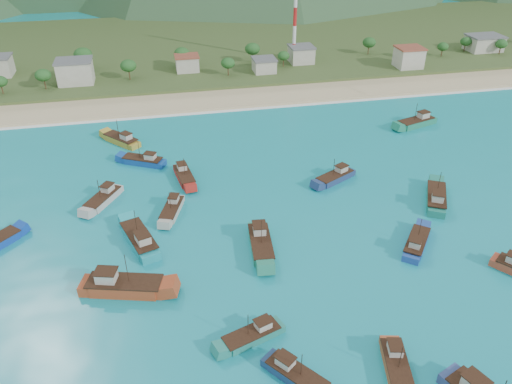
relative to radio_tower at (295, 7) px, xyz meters
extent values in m
plane|color=#0D838F|center=(-39.93, -108.00, -20.37)|extent=(600.00, 600.00, 0.00)
cube|color=beige|center=(-39.93, -29.00, -20.37)|extent=(400.00, 18.00, 1.20)
cube|color=#385123|center=(-39.93, 32.00, -20.37)|extent=(400.00, 110.00, 2.40)
cube|color=white|center=(-39.93, -38.50, -20.37)|extent=(400.00, 2.50, 0.08)
cube|color=beige|center=(-101.20, 4.28, -15.73)|extent=(7.49, 8.18, 6.07)
cube|color=beige|center=(-75.55, -8.89, -15.20)|extent=(10.89, 8.45, 7.12)
cube|color=beige|center=(-39.18, -3.98, -16.28)|extent=(7.68, 6.41, 4.96)
cube|color=beige|center=(-13.35, -10.25, -16.66)|extent=(7.27, 7.33, 4.21)
cube|color=beige|center=(2.13, -2.52, -16.03)|extent=(8.14, 7.85, 5.48)
cube|color=beige|center=(37.57, -15.66, -15.49)|extent=(8.62, 7.67, 6.56)
cube|color=beige|center=(75.98, -2.27, -16.08)|extent=(12.54, 8.97, 5.37)
cylinder|color=red|center=(0.00, 0.00, -15.64)|extent=(1.20, 1.20, 6.26)
cylinder|color=white|center=(0.00, 0.00, -9.38)|extent=(1.20, 1.20, 6.26)
cylinder|color=red|center=(0.00, 0.00, -3.13)|extent=(1.20, 1.20, 6.26)
cube|color=#227E71|center=(-41.17, -125.29, -19.90)|extent=(9.94, 5.77, 1.73)
cube|color=beige|center=(-39.33, -124.66, -18.33)|extent=(2.62, 2.36, 1.41)
cylinder|color=#382114|center=(-41.69, -125.47, -17.08)|extent=(0.12, 0.12, 3.90)
cube|color=#AA221A|center=(-46.62, -76.66, -19.84)|extent=(4.48, 10.54, 1.86)
cube|color=beige|center=(-46.93, -74.59, -18.16)|extent=(2.19, 2.57, 1.51)
cylinder|color=#382114|center=(-46.54, -77.23, -16.82)|extent=(0.12, 0.12, 4.18)
cube|color=#134393|center=(-55.67, -67.11, -19.82)|extent=(10.63, 7.53, 1.89)
cube|color=beige|center=(-53.79, -68.09, -18.11)|extent=(2.97, 2.78, 1.53)
cylinder|color=#382114|center=(-56.20, -66.83, -16.75)|extent=(0.12, 0.12, 4.25)
cube|color=#9F4C29|center=(-23.08, -134.81, -19.87)|extent=(5.14, 10.28, 1.80)
cube|color=beige|center=(-22.61, -132.84, -18.24)|extent=(2.28, 2.60, 1.46)
cylinder|color=#382114|center=(-23.21, -135.35, -16.95)|extent=(0.12, 0.12, 4.04)
cube|color=navy|center=(-13.84, -84.02, -19.83)|extent=(10.55, 7.55, 1.88)
cube|color=beige|center=(-11.98, -83.03, -18.13)|extent=(2.96, 2.77, 1.53)
cylinder|color=#382114|center=(-14.36, -84.30, -16.78)|extent=(0.12, 0.12, 4.22)
cube|color=teal|center=(-56.76, -98.57, -19.64)|extent=(7.42, 12.91, 2.25)
cube|color=beige|center=(-55.95, -100.98, -17.60)|extent=(3.05, 3.39, 1.83)
cylinder|color=#382114|center=(-56.99, -97.91, -15.98)|extent=(0.12, 0.12, 5.07)
cube|color=#248367|center=(-35.28, -104.84, -19.66)|extent=(4.73, 12.43, 2.21)
cube|color=beige|center=(-35.04, -102.37, -17.66)|extent=(2.48, 2.96, 1.79)
cylinder|color=#382114|center=(-35.34, -105.53, -16.07)|extent=(0.12, 0.12, 4.97)
cube|color=#1C7E5E|center=(18.11, -60.12, -19.68)|extent=(12.50, 7.00, 2.18)
cube|color=beige|center=(20.45, -59.38, -17.70)|extent=(3.26, 2.92, 1.77)
cylinder|color=#382114|center=(17.46, -60.32, -16.13)|extent=(0.12, 0.12, 4.90)
cube|color=#A34020|center=(-59.14, -111.14, -19.54)|extent=(14.08, 7.46, 2.46)
cube|color=beige|center=(-61.80, -110.40, -17.31)|extent=(3.62, 3.21, 1.99)
cylinder|color=#382114|center=(-58.40, -111.35, -15.55)|extent=(0.12, 0.12, 5.52)
cube|color=#204597|center=(-7.32, -109.93, -19.82)|extent=(8.88, 10.00, 1.89)
cube|color=beige|center=(-8.65, -111.58, -18.11)|extent=(2.96, 3.03, 1.53)
cylinder|color=#382114|center=(-6.95, -109.47, -16.76)|extent=(0.12, 0.12, 4.24)
cube|color=#1B7665|center=(3.85, -96.75, -19.67)|extent=(8.88, 12.30, 2.19)
cube|color=beige|center=(2.68, -98.92, -17.68)|extent=(3.25, 3.46, 1.78)
cylinder|color=#382114|center=(4.18, -96.15, -16.11)|extent=(0.12, 0.12, 4.93)
cube|color=beige|center=(-15.51, -140.60, -17.62)|extent=(3.14, 3.44, 1.82)
cube|color=#B2AEA2|center=(-50.29, -89.68, -19.89)|extent=(5.84, 10.06, 1.76)
cube|color=beige|center=(-49.65, -87.82, -18.30)|extent=(2.39, 2.65, 1.43)
cylinder|color=#382114|center=(-50.47, -90.20, -17.03)|extent=(0.12, 0.12, 3.95)
cube|color=navy|center=(-36.63, -133.35, -19.87)|extent=(8.31, 9.53, 1.78)
cube|color=beige|center=(-37.86, -131.76, -18.26)|extent=(2.79, 2.86, 1.45)
cylinder|color=#382114|center=(-36.29, -133.79, -16.97)|extent=(0.12, 0.12, 4.01)
cube|color=#B9B0A9|center=(-64.06, -82.75, -19.81)|extent=(8.10, 10.53, 1.90)
cube|color=beige|center=(-62.95, -80.92, -18.09)|extent=(2.88, 3.03, 1.54)
cylinder|color=#382114|center=(-64.37, -83.25, -16.73)|extent=(0.12, 0.12, 4.28)
cube|color=#AF912E|center=(-60.92, -54.41, -19.76)|extent=(9.72, 10.50, 2.01)
cube|color=beige|center=(-59.43, -56.12, -17.94)|extent=(3.18, 3.23, 1.63)
cylinder|color=#382114|center=(-61.33, -53.93, -16.49)|extent=(0.12, 0.12, 4.53)
camera|label=1|loc=(-50.97, -174.86, 35.77)|focal=35.00mm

